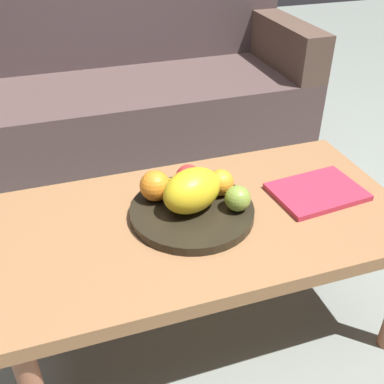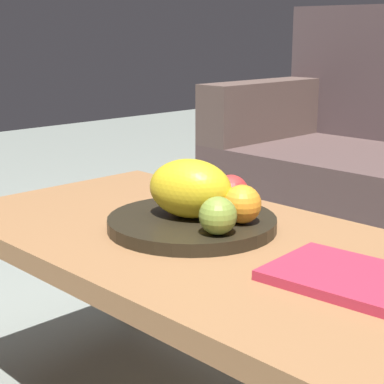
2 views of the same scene
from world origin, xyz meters
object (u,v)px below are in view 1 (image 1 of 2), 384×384
Objects in this scene: apple_front at (188,178)px; coffee_table at (208,230)px; apple_left at (238,198)px; melon_large_front at (192,190)px; orange_front at (155,186)px; magazine at (318,192)px; couch at (129,95)px; orange_left at (220,182)px; fruit_bowl at (192,211)px; banana_bunch at (185,184)px.

coffee_table is at bearing -78.98° from apple_front.
coffee_table is at bearing 158.70° from apple_left.
melon_large_front reaches higher than orange_front.
magazine is at bearing 5.33° from apple_left.
orange_front is 0.34× the size of magazine.
melon_large_front is at bearing -93.18° from couch.
apple_front is (-0.05, -1.09, 0.19)m from couch.
coffee_table is at bearing -35.69° from orange_front.
fruit_bowl is at bearing -157.60° from orange_left.
orange_front is at bearing 136.89° from melon_large_front.
fruit_bowl is at bearing -92.38° from banana_bunch.
orange_front is at bearing -179.33° from banana_bunch.
melon_large_front is 0.12m from apple_left.
orange_front is 0.10m from apple_front.
couch reaches higher than orange_left.
coffee_table is 4.27× the size of magazine.
melon_large_front reaches higher than fruit_bowl.
melon_large_front is at bearing -110.13° from fruit_bowl.
orange_left is (0.09, 0.04, 0.05)m from fruit_bowl.
magazine is at bearing -11.27° from orange_front.
apple_left is 0.27× the size of magazine.
couch is 11.08× the size of banana_bunch.
couch reaches higher than magazine.
apple_front is 1.05× the size of apple_left.
fruit_bowl is 3.95× the size of orange_front.
couch is at bearing 86.82° from melon_large_front.
magazine is (0.31, -1.20, 0.13)m from couch.
coffee_table is 14.53× the size of orange_left.
orange_left is 0.09m from apple_front.
orange_left is (0.17, -0.03, -0.01)m from orange_front.
coffee_table is 0.33m from magazine.
banana_bunch is (0.00, 0.08, -0.03)m from melon_large_front.
apple_left is at bearing -87.87° from couch.
banana_bunch is at bearing 86.74° from melon_large_front.
magazine is (0.33, -0.00, 0.06)m from coffee_table.
orange_left reaches higher than apple_left.
apple_front reaches higher than banana_bunch.
orange_left is (0.10, 0.04, -0.02)m from melon_large_front.
orange_front is at bearing -97.42° from couch.
fruit_bowl is at bearing 158.50° from apple_left.
melon_large_front is 0.66× the size of magazine.
apple_front is (-0.02, 0.11, 0.11)m from coffee_table.
apple_front is at bearing 77.59° from melon_large_front.
fruit_bowl is 0.12m from orange_front.
couch is 23.14× the size of orange_left.
magazine is at bearing -0.54° from coffee_table.
couch reaches higher than banana_bunch.
apple_front is (0.10, 0.02, -0.01)m from orange_front.
banana_bunch is at bearing -130.87° from apple_front.
melon_large_front is (-0.07, -1.19, 0.21)m from couch.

